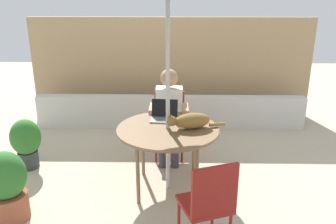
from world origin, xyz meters
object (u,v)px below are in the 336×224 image
at_px(laptop, 164,114).
at_px(person_seated, 169,111).
at_px(chair_empty, 209,200).
at_px(cat, 190,121).
at_px(potted_plant_near_fence, 26,141).
at_px(potted_plant_by_chair, 6,186).
at_px(patio_table, 168,133).
at_px(chair_occupied, 169,119).

bearing_deg(laptop, person_seated, 84.04).
height_order(chair_empty, laptop, laptop).
relative_size(laptop, cat, 0.49).
relative_size(potted_plant_near_fence, potted_plant_by_chair, 0.89).
relative_size(person_seated, cat, 1.88).
distance_m(patio_table, potted_plant_near_fence, 1.87).
relative_size(patio_table, chair_occupied, 1.28).
bearing_deg(laptop, potted_plant_near_fence, 174.34).
xyz_separation_m(patio_table, chair_occupied, (0.00, 0.89, -0.18)).
relative_size(patio_table, potted_plant_by_chair, 1.53).
bearing_deg(cat, chair_occupied, 104.83).
xyz_separation_m(person_seated, potted_plant_by_chair, (-1.55, -1.34, -0.30)).
height_order(chair_empty, cat, cat).
distance_m(patio_table, laptop, 0.32).
relative_size(patio_table, chair_empty, 1.28).
bearing_deg(potted_plant_near_fence, potted_plant_by_chair, -77.66).
height_order(cat, potted_plant_by_chair, cat).
relative_size(patio_table, laptop, 3.50).
bearing_deg(laptop, chair_occupied, 85.58).
height_order(patio_table, potted_plant_near_fence, patio_table).
bearing_deg(chair_occupied, chair_empty, -79.11).
height_order(chair_occupied, cat, cat).
height_order(person_seated, laptop, person_seated).
distance_m(person_seated, laptop, 0.47).
relative_size(patio_table, cat, 1.73).
height_order(chair_occupied, person_seated, person_seated).
bearing_deg(chair_empty, chair_occupied, 100.89).
bearing_deg(person_seated, chair_empty, -78.16).
relative_size(patio_table, potted_plant_near_fence, 1.72).
bearing_deg(chair_empty, patio_table, 109.93).
distance_m(cat, potted_plant_by_chair, 1.94).
bearing_deg(chair_empty, potted_plant_near_fence, 145.61).
xyz_separation_m(patio_table, potted_plant_by_chair, (-1.55, -0.60, -0.31)).
xyz_separation_m(chair_occupied, potted_plant_by_chair, (-1.55, -1.49, -0.13)).
relative_size(person_seated, laptop, 3.82).
bearing_deg(chair_occupied, potted_plant_by_chair, -136.09).
height_order(potted_plant_near_fence, potted_plant_by_chair, potted_plant_by_chair).
height_order(patio_table, cat, cat).
bearing_deg(cat, laptop, 134.30).
distance_m(chair_occupied, person_seated, 0.23).
bearing_deg(chair_occupied, patio_table, -90.00).
xyz_separation_m(cat, potted_plant_by_chair, (-1.79, -0.60, -0.45)).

